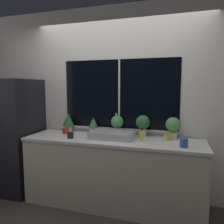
{
  "coord_description": "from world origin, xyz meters",
  "views": [
    {
      "loc": [
        0.81,
        -2.35,
        1.58
      ],
      "look_at": [
        -0.0,
        0.3,
        1.25
      ],
      "focal_mm": 35.0,
      "sensor_mm": 36.0,
      "label": 1
    }
  ],
  "objects_px": {
    "mug_black": "(70,135)",
    "potted_plant_left": "(93,125)",
    "mug_red": "(66,131)",
    "potted_plant_center": "(117,124)",
    "potted_plant_far_left": "(68,121)",
    "mug_blue": "(184,143)",
    "potted_plant_far_right": "(173,126)",
    "mug_yellow": "(167,137)",
    "sink": "(112,135)",
    "potted_plant_right": "(143,123)",
    "soap_bottle": "(141,135)",
    "refrigerator": "(16,135)"
  },
  "relations": [
    {
      "from": "potted_plant_far_left",
      "to": "potted_plant_left",
      "type": "xyz_separation_m",
      "value": [
        0.4,
        -0.0,
        -0.04
      ]
    },
    {
      "from": "refrigerator",
      "to": "mug_blue",
      "type": "bearing_deg",
      "value": -4.05
    },
    {
      "from": "mug_red",
      "to": "mug_yellow",
      "type": "distance_m",
      "value": 1.42
    },
    {
      "from": "potted_plant_left",
      "to": "potted_plant_right",
      "type": "bearing_deg",
      "value": 0.0
    },
    {
      "from": "sink",
      "to": "mug_red",
      "type": "height_order",
      "value": "sink"
    },
    {
      "from": "refrigerator",
      "to": "mug_yellow",
      "type": "relative_size",
      "value": 21.22
    },
    {
      "from": "potted_plant_far_left",
      "to": "mug_red",
      "type": "height_order",
      "value": "potted_plant_far_left"
    },
    {
      "from": "potted_plant_right",
      "to": "mug_red",
      "type": "height_order",
      "value": "potted_plant_right"
    },
    {
      "from": "sink",
      "to": "potted_plant_far_left",
      "type": "bearing_deg",
      "value": 164.32
    },
    {
      "from": "potted_plant_right",
      "to": "mug_red",
      "type": "relative_size",
      "value": 3.11
    },
    {
      "from": "potted_plant_right",
      "to": "mug_yellow",
      "type": "bearing_deg",
      "value": -19.36
    },
    {
      "from": "mug_black",
      "to": "potted_plant_far_left",
      "type": "bearing_deg",
      "value": 121.28
    },
    {
      "from": "refrigerator",
      "to": "mug_red",
      "type": "height_order",
      "value": "refrigerator"
    },
    {
      "from": "mug_red",
      "to": "mug_blue",
      "type": "height_order",
      "value": "mug_blue"
    },
    {
      "from": "potted_plant_far_right",
      "to": "soap_bottle",
      "type": "height_order",
      "value": "potted_plant_far_right"
    },
    {
      "from": "mug_red",
      "to": "mug_black",
      "type": "distance_m",
      "value": 0.3
    },
    {
      "from": "refrigerator",
      "to": "potted_plant_far_left",
      "type": "distance_m",
      "value": 0.84
    },
    {
      "from": "potted_plant_left",
      "to": "soap_bottle",
      "type": "height_order",
      "value": "potted_plant_left"
    },
    {
      "from": "potted_plant_far_left",
      "to": "mug_yellow",
      "type": "relative_size",
      "value": 3.56
    },
    {
      "from": "potted_plant_far_right",
      "to": "mug_yellow",
      "type": "distance_m",
      "value": 0.18
    },
    {
      "from": "sink",
      "to": "potted_plant_far_left",
      "type": "distance_m",
      "value": 0.79
    },
    {
      "from": "mug_red",
      "to": "potted_plant_center",
      "type": "bearing_deg",
      "value": 10.57
    },
    {
      "from": "mug_red",
      "to": "potted_plant_far_right",
      "type": "bearing_deg",
      "value": 5.23
    },
    {
      "from": "potted_plant_far_right",
      "to": "mug_black",
      "type": "distance_m",
      "value": 1.34
    },
    {
      "from": "potted_plant_far_left",
      "to": "potted_plant_left",
      "type": "relative_size",
      "value": 1.2
    },
    {
      "from": "potted_plant_center",
      "to": "mug_black",
      "type": "distance_m",
      "value": 0.66
    },
    {
      "from": "soap_bottle",
      "to": "mug_blue",
      "type": "distance_m",
      "value": 0.51
    },
    {
      "from": "sink",
      "to": "mug_blue",
      "type": "bearing_deg",
      "value": -10.82
    },
    {
      "from": "potted_plant_left",
      "to": "potted_plant_far_right",
      "type": "xyz_separation_m",
      "value": [
        1.11,
        0.0,
        0.04
      ]
    },
    {
      "from": "potted_plant_right",
      "to": "mug_blue",
      "type": "relative_size",
      "value": 2.9
    },
    {
      "from": "potted_plant_far_left",
      "to": "potted_plant_right",
      "type": "xyz_separation_m",
      "value": [
        1.12,
        0.0,
        0.02
      ]
    },
    {
      "from": "mug_blue",
      "to": "potted_plant_left",
      "type": "bearing_deg",
      "value": 162.92
    },
    {
      "from": "sink",
      "to": "potted_plant_center",
      "type": "bearing_deg",
      "value": 88.91
    },
    {
      "from": "potted_plant_left",
      "to": "mug_black",
      "type": "bearing_deg",
      "value": -115.66
    },
    {
      "from": "mug_blue",
      "to": "sink",
      "type": "bearing_deg",
      "value": 169.18
    },
    {
      "from": "potted_plant_center",
      "to": "mug_red",
      "type": "xyz_separation_m",
      "value": [
        -0.73,
        -0.14,
        -0.12
      ]
    },
    {
      "from": "mug_red",
      "to": "mug_blue",
      "type": "bearing_deg",
      "value": -8.63
    },
    {
      "from": "potted_plant_far_left",
      "to": "potted_plant_center",
      "type": "xyz_separation_m",
      "value": [
        0.75,
        0.0,
        -0.01
      ]
    },
    {
      "from": "refrigerator",
      "to": "potted_plant_far_right",
      "type": "relative_size",
      "value": 6.01
    },
    {
      "from": "potted_plant_far_left",
      "to": "mug_black",
      "type": "xyz_separation_m",
      "value": [
        0.22,
        -0.37,
        -0.13
      ]
    },
    {
      "from": "mug_black",
      "to": "potted_plant_far_right",
      "type": "bearing_deg",
      "value": 15.99
    },
    {
      "from": "potted_plant_left",
      "to": "refrigerator",
      "type": "bearing_deg",
      "value": -170.0
    },
    {
      "from": "mug_blue",
      "to": "mug_yellow",
      "type": "relative_size",
      "value": 1.27
    },
    {
      "from": "refrigerator",
      "to": "soap_bottle",
      "type": "xyz_separation_m",
      "value": [
        1.92,
        -0.04,
        0.13
      ]
    },
    {
      "from": "refrigerator",
      "to": "mug_blue",
      "type": "distance_m",
      "value": 2.43
    },
    {
      "from": "soap_bottle",
      "to": "mug_yellow",
      "type": "relative_size",
      "value": 2.2
    },
    {
      "from": "sink",
      "to": "potted_plant_far_left",
      "type": "relative_size",
      "value": 2.03
    },
    {
      "from": "sink",
      "to": "potted_plant_right",
      "type": "relative_size",
      "value": 1.96
    },
    {
      "from": "sink",
      "to": "potted_plant_right",
      "type": "distance_m",
      "value": 0.44
    },
    {
      "from": "mug_black",
      "to": "potted_plant_left",
      "type": "bearing_deg",
      "value": 64.34
    }
  ]
}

